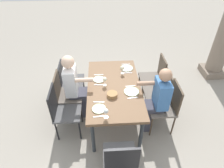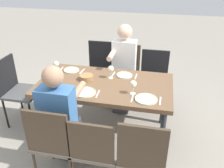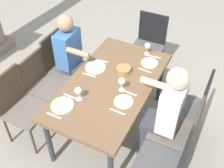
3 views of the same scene
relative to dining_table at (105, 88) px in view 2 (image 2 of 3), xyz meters
The scene contains 27 objects.
ground_plane 0.68m from the dining_table, ahead, with size 16.00×16.00×0.00m, color gray.
dining_table is the anchor object (origin of this frame).
chair_west_north 1.05m from the dining_table, 122.65° to the left, with size 0.44×0.44×0.93m.
chair_west_south 1.05m from the dining_table, 122.91° to the right, with size 0.44×0.44×0.87m.
chair_mid_north 0.89m from the dining_table, 97.65° to the left, with size 0.44×0.44×0.88m.
chair_mid_south 0.89m from the dining_table, 97.63° to the right, with size 0.44×0.44×0.93m.
chair_east_north 0.93m from the dining_table, 71.55° to the left, with size 0.44×0.44×0.94m.
chair_east_south 0.94m from the dining_table, 71.60° to the right, with size 0.44×0.44×0.95m.
chair_head_east 1.25m from the dining_table, ahead, with size 0.44×0.44×0.95m.
diner_woman_green 0.74m from the dining_table, 66.92° to the left, with size 0.35×0.49×1.26m.
diner_man_white 0.68m from the dining_table, 99.61° to the right, with size 0.35×0.50×1.30m.
plate_0 0.60m from the dining_table, 152.08° to the left, with size 0.25×0.25×0.02m.
wine_glass_0 0.45m from the dining_table, 154.06° to the left, with size 0.08×0.08×0.16m.
fork_0 0.74m from the dining_table, 157.56° to the left, with size 0.02×0.17×0.01m, color silver.
spoon_0 0.48m from the dining_table, 143.51° to the left, with size 0.02×0.17×0.01m, color silver.
plate_1 0.34m from the dining_table, 128.17° to the right, with size 0.21×0.21×0.02m.
wine_glass_1 0.25m from the dining_table, 105.09° to the right, with size 0.08×0.08×0.17m.
fork_1 0.44m from the dining_table, 143.91° to the right, with size 0.02×0.17×0.01m, color silver.
spoon_1 0.27m from the dining_table, 101.32° to the right, with size 0.02×0.17×0.01m, color silver.
plate_2 0.33m from the dining_table, 59.69° to the left, with size 0.25×0.25×0.02m.
fork_2 0.29m from the dining_table, 87.34° to the left, with size 0.02×0.17×0.01m, color silver.
spoon_2 0.43m from the dining_table, 41.69° to the left, with size 0.02×0.17×0.01m, color silver.
plate_3 0.59m from the dining_table, 26.41° to the right, with size 0.21×0.21×0.02m.
wine_glass_3 0.74m from the dining_table, 13.14° to the right, with size 0.07×0.07×0.16m.
fork_3 0.46m from the dining_table, 34.78° to the right, with size 0.02×0.17×0.01m, color silver.
spoon_3 0.73m from the dining_table, 21.14° to the right, with size 0.02×0.17×0.01m, color silver.
bread_basket 0.27m from the dining_table, 10.86° to the right, with size 0.17×0.17×0.06m, color #9E7547.
Camera 2 is at (-0.64, 2.52, 2.11)m, focal length 38.59 mm.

